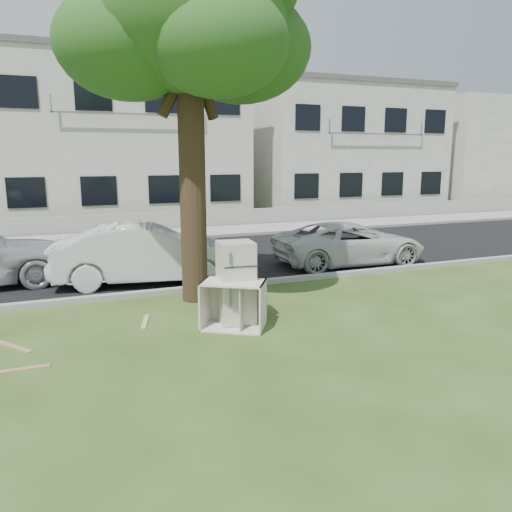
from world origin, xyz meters
name	(u,v)px	position (x,y,z in m)	size (l,w,h in m)	color
ground	(242,323)	(0.00, 0.00, 0.00)	(120.00, 120.00, 0.00)	#324418
road	(172,260)	(0.00, 6.00, 0.01)	(120.00, 7.00, 0.01)	black
kerb_near	(205,290)	(0.00, 2.45, 0.00)	(120.00, 0.18, 0.12)	gray
kerb_far	(151,242)	(0.00, 9.55, 0.00)	(120.00, 0.18, 0.12)	gray
sidewalk	(144,236)	(0.00, 11.00, 0.01)	(120.00, 2.80, 0.01)	gray
low_wall	(137,222)	(0.00, 12.60, 0.35)	(120.00, 0.15, 0.70)	gray
street_tree	(189,24)	(-0.40, 1.80, 5.49)	(3.80, 3.80, 7.02)	black
townhouse_center	(119,141)	(0.00, 17.50, 3.72)	(11.22, 8.16, 7.44)	beige
townhouse_right	(333,149)	(12.00, 17.50, 3.42)	(10.20, 8.16, 6.84)	silver
filler_right	(507,153)	(26.00, 18.00, 3.20)	(16.00, 9.00, 6.40)	beige
fridge	(236,283)	(-0.10, 0.02, 0.76)	(0.62, 0.58, 1.51)	#B4ADA3
cabinet	(233,305)	(-0.22, -0.20, 0.42)	(1.09, 0.68, 0.85)	beige
plank_a	(9,371)	(-3.80, -0.77, 0.01)	(1.08, 0.09, 0.02)	#AE7954
plank_b	(14,347)	(-3.80, 0.22, 0.01)	(0.86, 0.09, 0.02)	#AA7F58
plank_c	(145,322)	(-1.64, 0.70, 0.01)	(0.78, 0.09, 0.02)	tan
car_center	(147,254)	(-1.09, 3.62, 0.72)	(1.52, 4.37, 1.44)	silver
car_right	(350,243)	(4.58, 3.68, 0.60)	(1.99, 4.31, 1.20)	silver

